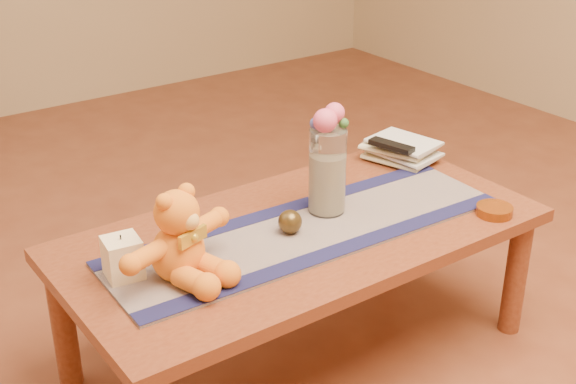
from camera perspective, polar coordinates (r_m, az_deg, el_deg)
floor at (r=2.50m, az=0.95°, el=-11.80°), size 5.50×5.50×0.00m
coffee_table_top at (r=2.26m, az=1.03°, el=-3.11°), size 1.40×0.70×0.04m
table_leg_fr at (r=2.60m, az=16.41°, el=-5.92°), size 0.07×0.07×0.41m
table_leg_bl at (r=2.36m, az=-16.18°, el=-9.37°), size 0.07×0.07×0.41m
table_leg_br at (r=2.93m, az=7.72°, el=-1.26°), size 0.07×0.07×0.41m
persian_runner at (r=2.23m, az=1.49°, el=-2.85°), size 1.21×0.39×0.01m
runner_border_near at (r=2.13m, az=3.74°, el=-4.27°), size 1.20×0.10×0.00m
runner_border_far at (r=2.34m, az=-0.54°, el=-1.33°), size 1.20×0.10×0.00m
teddy_bear at (r=1.98m, az=-8.17°, el=-3.13°), size 0.41×0.37×0.23m
pillar_candle at (r=2.03m, az=-12.06°, el=-4.75°), size 0.10×0.10×0.11m
candle_wick at (r=2.00m, az=-12.21°, el=-3.26°), size 0.00×0.00×0.01m
glass_vase at (r=2.28m, az=2.91°, el=1.54°), size 0.11×0.11×0.26m
potpourri_fill at (r=2.30m, az=2.89°, el=0.65°), size 0.09×0.09×0.18m
rose_left at (r=2.20m, az=2.75°, el=5.26°), size 0.07×0.07×0.07m
rose_right at (r=2.24m, az=3.43°, el=5.83°), size 0.06×0.06×0.06m
blue_flower_back at (r=2.26m, az=2.65°, el=5.57°), size 0.04×0.04×0.04m
blue_flower_side at (r=2.22m, az=2.06°, el=5.06°), size 0.04×0.04×0.04m
leaf_sprig at (r=2.24m, az=4.12°, el=5.08°), size 0.03×0.03×0.03m
bronze_ball at (r=2.20m, az=0.15°, el=-2.20°), size 0.08×0.08×0.07m
book_bottom at (r=2.66m, az=7.34°, el=1.97°), size 0.23×0.26×0.02m
book_lower at (r=2.66m, az=7.50°, el=2.36°), size 0.20×0.25×0.02m
book_upper at (r=2.65m, az=7.26°, el=2.70°), size 0.23×0.27×0.02m
book_top at (r=2.64m, az=7.49°, el=3.12°), size 0.21×0.25×0.02m
tv_remote at (r=2.63m, az=7.61°, el=3.40°), size 0.08×0.17×0.02m
amber_dish at (r=2.41m, az=14.94°, el=-1.32°), size 0.12×0.12×0.03m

